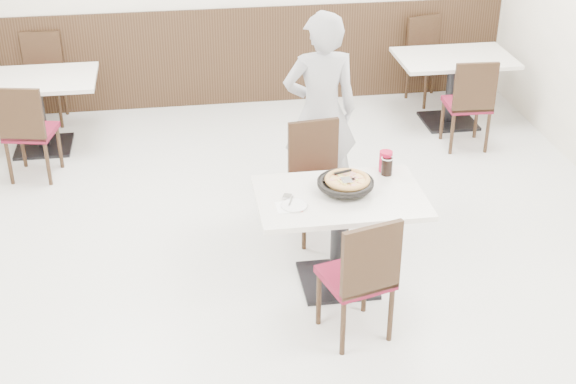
{
  "coord_description": "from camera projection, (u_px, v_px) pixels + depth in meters",
  "views": [
    {
      "loc": [
        -0.82,
        -5.12,
        3.49
      ],
      "look_at": [
        -0.08,
        -0.3,
        0.85
      ],
      "focal_mm": 50.0,
      "sensor_mm": 36.0,
      "label": 1
    }
  ],
  "objects": [
    {
      "name": "main_table",
      "position": [
        339.0,
        240.0,
        5.89
      ],
      "size": [
        1.29,
        0.95,
        0.75
      ],
      "primitive_type": null,
      "rotation": [
        0.0,
        0.0,
        -0.13
      ],
      "color": "silver",
      "rests_on": "floor"
    },
    {
      "name": "floor",
      "position": [
        293.0,
        269.0,
        6.22
      ],
      "size": [
        7.0,
        7.0,
        0.0
      ],
      "primitive_type": "plane",
      "color": "beige",
      "rests_on": "ground"
    },
    {
      "name": "side_plate",
      "position": [
        294.0,
        206.0,
        5.56
      ],
      "size": [
        0.2,
        0.2,
        0.01
      ],
      "primitive_type": "cylinder",
      "rotation": [
        0.0,
        0.0,
        -0.13
      ],
      "color": "white",
      "rests_on": "napkin"
    },
    {
      "name": "pizza_server",
      "position": [
        347.0,
        180.0,
        5.72
      ],
      "size": [
        0.08,
        0.1,
        0.0
      ],
      "primitive_type": "cube",
      "rotation": [
        0.0,
        0.0,
        0.05
      ],
      "color": "silver",
      "rests_on": "pizza"
    },
    {
      "name": "bg_chair_right_far",
      "position": [
        431.0,
        61.0,
        9.06
      ],
      "size": [
        0.53,
        0.53,
        0.95
      ],
      "primitive_type": null,
      "rotation": [
        0.0,
        0.0,
        3.45
      ],
      "color": "black",
      "rests_on": "floor"
    },
    {
      "name": "cola_glass",
      "position": [
        387.0,
        167.0,
        5.96
      ],
      "size": [
        0.09,
        0.09,
        0.13
      ],
      "primitive_type": "cylinder",
      "rotation": [
        0.0,
        0.0,
        -0.13
      ],
      "color": "black",
      "rests_on": "main_table"
    },
    {
      "name": "pizza",
      "position": [
        347.0,
        182.0,
        5.76
      ],
      "size": [
        0.32,
        0.32,
        0.02
      ],
      "primitive_type": "cylinder",
      "rotation": [
        0.0,
        0.0,
        -0.13
      ],
      "color": "tan",
      "rests_on": "pizza_pan"
    },
    {
      "name": "trivet",
      "position": [
        346.0,
        192.0,
        5.71
      ],
      "size": [
        0.13,
        0.13,
        0.04
      ],
      "primitive_type": "cylinder",
      "rotation": [
        0.0,
        0.0,
        -0.13
      ],
      "color": "black",
      "rests_on": "main_table"
    },
    {
      "name": "fork",
      "position": [
        291.0,
        201.0,
        5.6
      ],
      "size": [
        0.06,
        0.14,
        0.0
      ],
      "primitive_type": "cube",
      "rotation": [
        0.0,
        0.0,
        -0.34
      ],
      "color": "silver",
      "rests_on": "side_plate"
    },
    {
      "name": "bg_chair_right_near",
      "position": [
        467.0,
        102.0,
        7.99
      ],
      "size": [
        0.44,
        0.44,
        0.95
      ],
      "primitive_type": null,
      "rotation": [
        0.0,
        0.0,
        -0.05
      ],
      "color": "black",
      "rests_on": "floor"
    },
    {
      "name": "red_cup",
      "position": [
        386.0,
        161.0,
        6.01
      ],
      "size": [
        0.11,
        0.11,
        0.16
      ],
      "primitive_type": "cylinder",
      "rotation": [
        0.0,
        0.0,
        -0.13
      ],
      "color": "#A80F30",
      "rests_on": "main_table"
    },
    {
      "name": "wainscot_back",
      "position": [
        245.0,
        56.0,
        8.98
      ],
      "size": [
        5.9,
        0.03,
        1.1
      ],
      "primitive_type": "cube",
      "color": "black",
      "rests_on": "floor"
    },
    {
      "name": "pizza_pan",
      "position": [
        345.0,
        186.0,
        5.74
      ],
      "size": [
        0.37,
        0.37,
        0.01
      ],
      "primitive_type": "cylinder",
      "rotation": [
        0.0,
        0.0,
        -0.13
      ],
      "color": "black",
      "rests_on": "trivet"
    },
    {
      "name": "bg_chair_left_far",
      "position": [
        42.0,
        80.0,
        8.53
      ],
      "size": [
        0.45,
        0.45,
        0.95
      ],
      "primitive_type": null,
      "rotation": [
        0.0,
        0.0,
        3.07
      ],
      "color": "black",
      "rests_on": "floor"
    },
    {
      "name": "bg_chair_left_near",
      "position": [
        31.0,
        130.0,
        7.39
      ],
      "size": [
        0.5,
        0.5,
        0.95
      ],
      "primitive_type": null,
      "rotation": [
        0.0,
        0.0,
        -0.2
      ],
      "color": "black",
      "rests_on": "floor"
    },
    {
      "name": "chair_near",
      "position": [
        356.0,
        274.0,
        5.32
      ],
      "size": [
        0.52,
        0.52,
        0.95
      ],
      "primitive_type": null,
      "rotation": [
        0.0,
        0.0,
        0.27
      ],
      "color": "black",
      "rests_on": "floor"
    },
    {
      "name": "bg_table_left",
      "position": [
        39.0,
        114.0,
        7.98
      ],
      "size": [
        1.28,
        0.93,
        0.75
      ],
      "primitive_type": null,
      "rotation": [
        0.0,
        0.0,
        0.11
      ],
      "color": "silver",
      "rests_on": "floor"
    },
    {
      "name": "bg_table_right",
      "position": [
        451.0,
        90.0,
        8.55
      ],
      "size": [
        1.24,
        0.86,
        0.75
      ],
      "primitive_type": null,
      "rotation": [
        0.0,
        0.0,
        -0.05
      ],
      "color": "silver",
      "rests_on": "floor"
    },
    {
      "name": "napkin",
      "position": [
        288.0,
        207.0,
        5.56
      ],
      "size": [
        0.17,
        0.17,
        0.0
      ],
      "primitive_type": "cube",
      "rotation": [
        0.0,
        0.0,
        0.01
      ],
      "color": "white",
      "rests_on": "main_table"
    },
    {
      "name": "chair_far",
      "position": [
        320.0,
        184.0,
        6.45
      ],
      "size": [
        0.47,
        0.47,
        0.95
      ],
      "primitive_type": null,
      "rotation": [
        0.0,
        0.0,
        3.26
      ],
      "color": "black",
      "rests_on": "floor"
    },
    {
      "name": "diner_person",
      "position": [
        321.0,
        113.0,
        6.73
      ],
      "size": [
        0.65,
        0.44,
        1.75
      ],
      "primitive_type": "imported",
      "rotation": [
        0.0,
        0.0,
        3.17
      ],
      "color": "#9F9EA2",
      "rests_on": "floor"
    }
  ]
}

